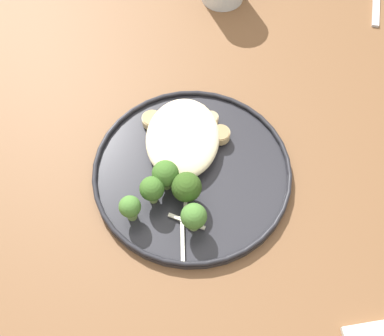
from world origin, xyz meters
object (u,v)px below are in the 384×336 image
dinner_plate (192,172)px  seared_scallop_tilted_round (198,113)px  seared_scallop_center_golden (152,120)px  broccoli_floret_beside_noodles (152,189)px  seared_scallop_front_small (211,119)px  broccoli_floret_near_rim (187,187)px  broccoli_floret_front_edge (165,174)px  seared_scallop_right_edge (220,135)px  broccoli_floret_split_head (130,207)px  broccoli_floret_tall_stalk (194,217)px  seared_scallop_large_seared (185,140)px

dinner_plate → seared_scallop_tilted_round: 0.10m
dinner_plate → seared_scallop_center_golden: (-0.08, -0.07, 0.01)m
dinner_plate → broccoli_floret_beside_noodles: broccoli_floret_beside_noodles is taller
dinner_plate → seared_scallop_front_small: size_ratio=12.80×
dinner_plate → broccoli_floret_near_rim: 0.06m
seared_scallop_center_golden → broccoli_floret_front_edge: (0.11, 0.03, 0.02)m
seared_scallop_tilted_round → seared_scallop_right_edge: (0.04, 0.04, 0.00)m
seared_scallop_center_golden → broccoli_floret_split_head: 0.16m
seared_scallop_front_small → broccoli_floret_tall_stalk: broccoli_floret_tall_stalk is taller
seared_scallop_tilted_round → broccoli_floret_near_rim: size_ratio=0.51×
seared_scallop_large_seared → broccoli_floret_split_head: bearing=-27.5°
seared_scallop_large_seared → broccoli_floret_front_edge: bearing=-16.2°
seared_scallop_right_edge → broccoli_floret_tall_stalk: bearing=-11.9°
dinner_plate → seared_scallop_large_seared: size_ratio=8.50×
seared_scallop_large_seared → broccoli_floret_front_edge: broccoli_floret_front_edge is taller
seared_scallop_front_small → seared_scallop_tilted_round: 0.02m
dinner_plate → broccoli_floret_split_head: broccoli_floret_split_head is taller
seared_scallop_front_small → seared_scallop_right_edge: (0.03, 0.02, -0.00)m
broccoli_floret_beside_noodles → broccoli_floret_tall_stalk: bearing=57.6°
seared_scallop_tilted_round → seared_scallop_right_edge: same height
seared_scallop_right_edge → broccoli_floret_near_rim: size_ratio=0.53×
broccoli_floret_near_rim → seared_scallop_center_golden: bearing=-153.5°
seared_scallop_center_golden → broccoli_floret_near_rim: size_ratio=0.54×
broccoli_floret_near_rim → seared_scallop_right_edge: bearing=157.3°
seared_scallop_large_seared → broccoli_floret_beside_noodles: broccoli_floret_beside_noodles is taller
seared_scallop_center_golden → seared_scallop_right_edge: bearing=79.1°
broccoli_floret_near_rim → seared_scallop_tilted_round: bearing=177.2°
seared_scallop_tilted_round → broccoli_floret_front_edge: (0.12, -0.04, 0.02)m
seared_scallop_front_small → broccoli_floret_tall_stalk: (0.17, -0.02, 0.02)m
seared_scallop_tilted_round → broccoli_floret_front_edge: 0.13m
seared_scallop_front_small → broccoli_floret_split_head: bearing=-32.0°
dinner_plate → seared_scallop_large_seared: bearing=-163.8°
broccoli_floret_tall_stalk → broccoli_floret_near_rim: bearing=-163.7°
seared_scallop_tilted_round → broccoli_floret_beside_noodles: broccoli_floret_beside_noodles is taller
seared_scallop_large_seared → broccoli_floret_beside_noodles: 0.11m
seared_scallop_front_small → broccoli_floret_near_rim: size_ratio=0.41×
seared_scallop_front_small → broccoli_floret_front_edge: size_ratio=0.41×
seared_scallop_front_small → seared_scallop_large_seared: seared_scallop_front_small is taller
seared_scallop_right_edge → broccoli_floret_front_edge: 0.11m
seared_scallop_large_seared → broccoli_floret_beside_noodles: size_ratio=0.67×
dinner_plate → seared_scallop_front_small: 0.09m
seared_scallop_front_small → broccoli_floret_tall_stalk: bearing=-5.2°
seared_scallop_center_golden → broccoli_floret_beside_noodles: 0.13m
seared_scallop_tilted_round → seared_scallop_right_edge: bearing=43.5°
seared_scallop_center_golden → seared_scallop_front_small: 0.09m
broccoli_floret_front_edge → broccoli_floret_beside_noodles: broccoli_floret_front_edge is taller
dinner_plate → broccoli_floret_front_edge: broccoli_floret_front_edge is taller
broccoli_floret_near_rim → seared_scallop_large_seared: bearing=-174.3°
dinner_plate → broccoli_floret_tall_stalk: 0.09m
seared_scallop_front_small → broccoli_floret_front_edge: 0.13m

